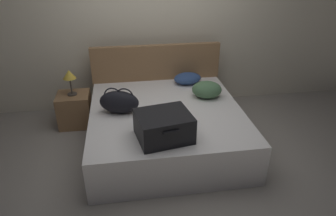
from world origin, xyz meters
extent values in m
plane|color=gray|center=(0.00, 0.00, 0.00)|extent=(12.00, 12.00, 0.00)
cube|color=beige|center=(0.00, 1.65, 1.30)|extent=(8.00, 0.10, 2.60)
cube|color=silver|center=(0.00, 0.40, 0.25)|extent=(1.84, 1.89, 0.50)
cube|color=olive|center=(0.00, 1.38, 0.51)|extent=(1.87, 0.08, 1.02)
cube|color=black|center=(-0.11, -0.20, 0.60)|extent=(0.61, 0.54, 0.21)
cube|color=#28282D|center=(-0.11, -0.20, 0.63)|extent=(0.53, 0.48, 0.15)
cube|color=#B21E19|center=(-0.20, -0.27, 0.72)|extent=(0.13, 0.13, 0.04)
cube|color=#1E33A5|center=(-0.04, -0.14, 0.72)|extent=(0.11, 0.12, 0.05)
cube|color=black|center=(-0.11, -0.20, 0.74)|extent=(0.61, 0.54, 0.07)
cube|color=black|center=(-0.07, -0.44, 0.71)|extent=(0.16, 0.05, 0.02)
ellipsoid|color=black|center=(-0.56, 0.42, 0.64)|extent=(0.51, 0.32, 0.28)
torus|color=black|center=(-0.63, 0.43, 0.71)|extent=(0.21, 0.07, 0.21)
torus|color=black|center=(-0.49, 0.40, 0.71)|extent=(0.21, 0.07, 0.21)
ellipsoid|color=#4C724C|center=(0.58, 0.68, 0.61)|extent=(0.43, 0.37, 0.22)
ellipsoid|color=navy|center=(0.42, 1.17, 0.57)|extent=(0.44, 0.36, 0.15)
cube|color=olive|center=(-1.20, 1.09, 0.23)|extent=(0.44, 0.40, 0.47)
cylinder|color=#3F3833|center=(-1.20, 1.09, 0.47)|extent=(0.13, 0.13, 0.02)
cylinder|color=#4C443D|center=(-1.20, 1.09, 0.59)|extent=(0.02, 0.02, 0.22)
cone|color=gold|center=(-1.20, 1.09, 0.76)|extent=(0.17, 0.17, 0.12)
camera|label=1|loc=(-0.48, -2.84, 2.26)|focal=32.69mm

